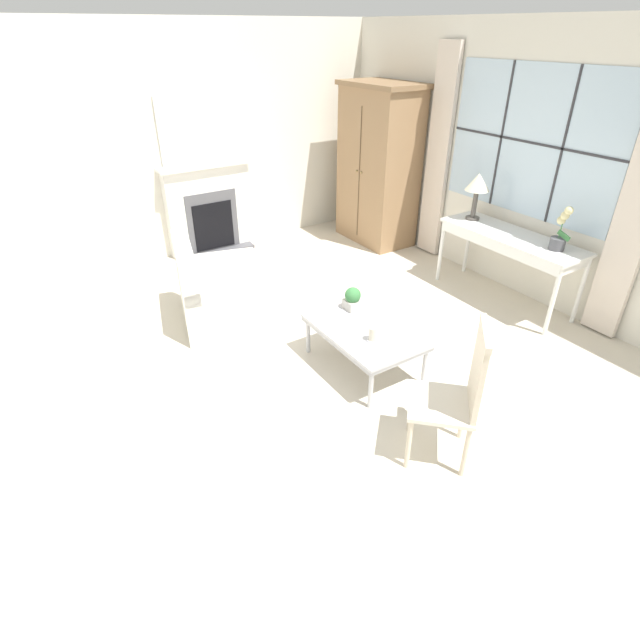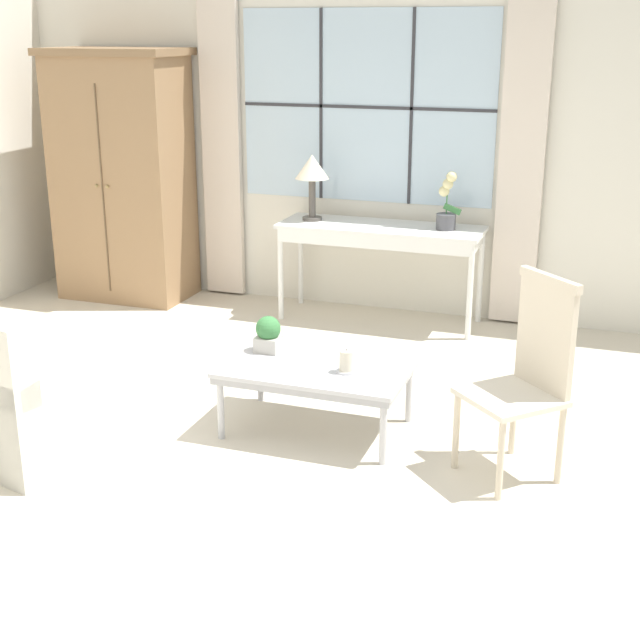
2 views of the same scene
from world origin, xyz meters
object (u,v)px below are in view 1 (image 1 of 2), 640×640
object	(u,v)px
armchair_upholstered	(220,295)
potted_plant_small	(353,298)
side_chair_wooden	(460,389)
coffee_table	(365,332)
potted_orchid	(560,233)
pillar_candle	(373,335)
table_lamp	(478,185)
armoire	(378,166)
console_table	(511,242)
fireplace	(208,202)

from	to	relation	value
armchair_upholstered	potted_plant_small	world-z (taller)	armchair_upholstered
side_chair_wooden	coffee_table	distance (m)	1.22
potted_orchid	pillar_candle	size ratio (longest dim) A/B	3.15
table_lamp	armoire	bearing A→B (deg)	-178.16
armoire	side_chair_wooden	distance (m)	4.30
armchair_upholstered	pillar_candle	bearing A→B (deg)	21.87
console_table	coffee_table	size ratio (longest dim) A/B	1.51
console_table	armchair_upholstered	world-z (taller)	armchair_upholstered
side_chair_wooden	pillar_candle	xyz separation A→B (m)	(-1.00, 0.06, -0.12)
armoire	table_lamp	size ratio (longest dim) A/B	4.00
table_lamp	potted_orchid	distance (m)	1.11
pillar_candle	coffee_table	bearing A→B (deg)	162.98
potted_orchid	pillar_candle	world-z (taller)	potted_orchid
coffee_table	potted_plant_small	world-z (taller)	potted_plant_small
armchair_upholstered	coffee_table	size ratio (longest dim) A/B	1.06
coffee_table	console_table	bearing A→B (deg)	95.72
pillar_candle	table_lamp	bearing A→B (deg)	114.27
console_table	coffee_table	xyz separation A→B (m)	(0.21, -2.11, -0.33)
table_lamp	potted_plant_small	size ratio (longest dim) A/B	2.42
potted_orchid	coffee_table	world-z (taller)	potted_orchid
console_table	potted_plant_small	xyz separation A→B (m)	(-0.14, -1.99, -0.18)
potted_plant_small	pillar_candle	world-z (taller)	potted_plant_small
armoire	potted_orchid	size ratio (longest dim) A/B	4.71
console_table	table_lamp	bearing A→B (deg)	178.19
fireplace	console_table	distance (m)	3.83
fireplace	side_chair_wooden	world-z (taller)	fireplace
pillar_candle	fireplace	bearing A→B (deg)	-179.75
coffee_table	fireplace	bearing A→B (deg)	-178.71
fireplace	table_lamp	world-z (taller)	fireplace
potted_plant_small	side_chair_wooden	bearing A→B (deg)	-8.80
side_chair_wooden	potted_plant_small	distance (m)	1.57
fireplace	console_table	world-z (taller)	fireplace
side_chair_wooden	coffee_table	bearing A→B (deg)	174.22
fireplace	armchair_upholstered	size ratio (longest dim) A/B	1.77
potted_orchid	potted_plant_small	bearing A→B (deg)	-107.67
armoire	potted_orchid	world-z (taller)	armoire
fireplace	potted_orchid	xyz separation A→B (m)	(3.65, 2.21, 0.27)
side_chair_wooden	table_lamp	bearing A→B (deg)	131.52
table_lamp	coffee_table	size ratio (longest dim) A/B	0.49
side_chair_wooden	potted_plant_small	bearing A→B (deg)	171.20
console_table	coffee_table	world-z (taller)	console_table
console_table	pillar_candle	xyz separation A→B (m)	(0.41, -2.17, -0.23)
pillar_candle	side_chair_wooden	bearing A→B (deg)	-3.51
side_chair_wooden	coffee_table	size ratio (longest dim) A/B	1.01
coffee_table	table_lamp	bearing A→B (deg)	110.39
potted_orchid	potted_plant_small	xyz separation A→B (m)	(-0.64, -2.02, -0.43)
fireplace	side_chair_wooden	size ratio (longest dim) A/B	1.86
coffee_table	pillar_candle	world-z (taller)	pillar_candle
coffee_table	potted_orchid	bearing A→B (deg)	82.15
armchair_upholstered	table_lamp	bearing A→B (deg)	76.17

